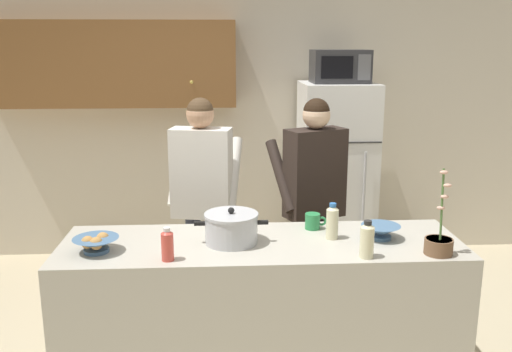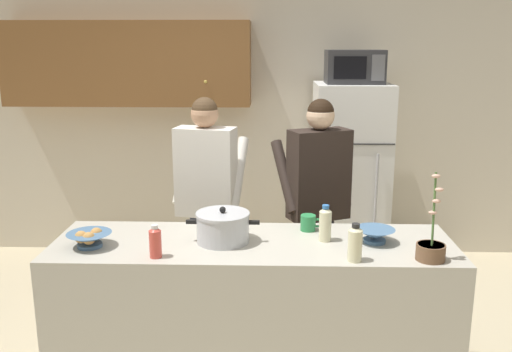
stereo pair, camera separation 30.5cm
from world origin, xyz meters
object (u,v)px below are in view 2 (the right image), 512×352
(person_by_sink, at_px, (318,187))
(bottle_near_edge, at_px, (325,223))
(coffee_mug, at_px, (309,223))
(bottle_far_corner, at_px, (355,243))
(cooking_pot, at_px, (223,227))
(person_near_pot, at_px, (207,184))
(empty_bowl, at_px, (375,234))
(microwave, at_px, (354,67))
(bread_bowl, at_px, (89,238))
(bottle_mid_counter, at_px, (155,241))
(potted_orchid, at_px, (431,248))
(refrigerator, at_px, (349,178))

(person_by_sink, height_order, bottle_near_edge, person_by_sink)
(coffee_mug, bearing_deg, bottle_far_corner, -66.19)
(person_by_sink, xyz_separation_m, cooking_pot, (-0.60, -0.83, -0.02))
(bottle_far_corner, bearing_deg, person_near_pot, 128.14)
(bottle_far_corner, bearing_deg, empty_bowl, 61.17)
(microwave, distance_m, coffee_mug, 1.89)
(cooking_pot, bearing_deg, bottle_far_corner, -20.67)
(coffee_mug, height_order, empty_bowl, coffee_mug)
(person_near_pot, bearing_deg, coffee_mug, -44.29)
(person_near_pot, distance_m, person_by_sink, 0.80)
(coffee_mug, height_order, bread_bowl, bread_bowl)
(person_near_pot, height_order, bottle_near_edge, person_near_pot)
(person_by_sink, xyz_separation_m, bottle_mid_counter, (-0.93, -1.07, -0.02))
(person_near_pot, relative_size, coffee_mug, 12.60)
(cooking_pot, height_order, bottle_near_edge, bottle_near_edge)
(bread_bowl, bearing_deg, potted_orchid, -4.11)
(coffee_mug, bearing_deg, bread_bowl, -165.63)
(bread_bowl, distance_m, bottle_mid_counter, 0.42)
(microwave, height_order, person_by_sink, microwave)
(microwave, height_order, bottle_mid_counter, microwave)
(microwave, bearing_deg, bottle_mid_counter, -122.07)
(microwave, xyz_separation_m, cooking_pot, (-0.97, -1.83, -0.81))
(person_by_sink, distance_m, bottle_mid_counter, 1.42)
(cooking_pot, bearing_deg, empty_bowl, 0.80)
(bread_bowl, bearing_deg, person_by_sink, 35.23)
(refrigerator, height_order, bottle_near_edge, refrigerator)
(person_by_sink, xyz_separation_m, coffee_mug, (-0.10, -0.62, -0.06))
(refrigerator, xyz_separation_m, microwave, (0.00, -0.02, 0.98))
(microwave, relative_size, potted_orchid, 1.03)
(person_near_pot, bearing_deg, bottle_far_corner, -51.86)
(refrigerator, bearing_deg, person_near_pot, -140.11)
(empty_bowl, bearing_deg, bottle_far_corner, -118.83)
(person_by_sink, distance_m, bottle_near_edge, 0.80)
(microwave, distance_m, bottle_near_edge, 2.00)
(refrigerator, height_order, coffee_mug, refrigerator)
(refrigerator, height_order, empty_bowl, refrigerator)
(person_by_sink, xyz_separation_m, bottle_far_corner, (0.10, -1.09, -0.01))
(refrigerator, distance_m, coffee_mug, 1.71)
(bottle_mid_counter, relative_size, bottle_far_corner, 0.88)
(cooking_pot, distance_m, bread_bowl, 0.74)
(bread_bowl, xyz_separation_m, empty_bowl, (1.58, 0.12, -0.00))
(microwave, bearing_deg, person_by_sink, -110.12)
(cooking_pot, bearing_deg, bread_bowl, -171.53)
(refrigerator, xyz_separation_m, coffee_mug, (-0.47, -1.64, 0.13))
(coffee_mug, bearing_deg, refrigerator, 74.05)
(potted_orchid, bearing_deg, person_by_sink, 115.00)
(bread_bowl, distance_m, bottle_near_edge, 1.31)
(coffee_mug, height_order, bottle_near_edge, bottle_near_edge)
(person_near_pot, distance_m, empty_bowl, 1.36)
(refrigerator, height_order, bread_bowl, refrigerator)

